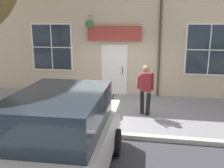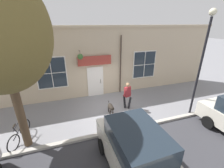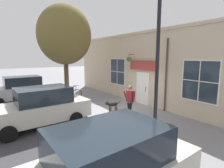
{
  "view_description": "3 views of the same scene",
  "coord_description": "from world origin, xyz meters",
  "px_view_note": "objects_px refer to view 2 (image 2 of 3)",
  "views": [
    {
      "loc": [
        8.04,
        1.26,
        2.93
      ],
      "look_at": [
        -0.27,
        -0.2,
        0.89
      ],
      "focal_mm": 40.0,
      "sensor_mm": 36.0,
      "label": 1
    },
    {
      "loc": [
        7.37,
        -2.33,
        4.86
      ],
      "look_at": [
        -0.37,
        0.19,
        1.49
      ],
      "focal_mm": 24.0,
      "sensor_mm": 36.0,
      "label": 2
    },
    {
      "loc": [
        5.93,
        7.6,
        3.1
      ],
      "look_at": [
        -0.61,
        -1.7,
        1.31
      ],
      "focal_mm": 28.0,
      "sensor_mm": 36.0,
      "label": 3
    }
  ],
  "objects_px": {
    "leaning_bicycle": "(19,133)",
    "parked_car_mid_block": "(139,155)",
    "dog_on_leash": "(111,107)",
    "pedestrian_walking": "(127,93)",
    "street_lamp": "(203,53)"
  },
  "relations": [
    {
      "from": "leaning_bicycle",
      "to": "pedestrian_walking",
      "type": "bearing_deg",
      "value": 100.57
    },
    {
      "from": "dog_on_leash",
      "to": "street_lamp",
      "type": "height_order",
      "value": "street_lamp"
    },
    {
      "from": "pedestrian_walking",
      "to": "leaning_bicycle",
      "type": "bearing_deg",
      "value": -79.43
    },
    {
      "from": "parked_car_mid_block",
      "to": "street_lamp",
      "type": "xyz_separation_m",
      "value": [
        -2.36,
        4.52,
        2.62
      ]
    },
    {
      "from": "pedestrian_walking",
      "to": "dog_on_leash",
      "type": "distance_m",
      "value": 1.29
    },
    {
      "from": "pedestrian_walking",
      "to": "leaning_bicycle",
      "type": "height_order",
      "value": "pedestrian_walking"
    },
    {
      "from": "dog_on_leash",
      "to": "pedestrian_walking",
      "type": "bearing_deg",
      "value": 106.23
    },
    {
      "from": "dog_on_leash",
      "to": "leaning_bicycle",
      "type": "relative_size",
      "value": 0.63
    },
    {
      "from": "leaning_bicycle",
      "to": "parked_car_mid_block",
      "type": "xyz_separation_m",
      "value": [
        3.03,
        4.17,
        0.5
      ]
    },
    {
      "from": "pedestrian_walking",
      "to": "leaning_bicycle",
      "type": "distance_m",
      "value": 5.67
    },
    {
      "from": "pedestrian_walking",
      "to": "parked_car_mid_block",
      "type": "xyz_separation_m",
      "value": [
        4.06,
        -1.37,
        -0.12
      ]
    },
    {
      "from": "dog_on_leash",
      "to": "parked_car_mid_block",
      "type": "relative_size",
      "value": 0.24
    },
    {
      "from": "parked_car_mid_block",
      "to": "dog_on_leash",
      "type": "bearing_deg",
      "value": 176.27
    },
    {
      "from": "pedestrian_walking",
      "to": "parked_car_mid_block",
      "type": "relative_size",
      "value": 0.38
    },
    {
      "from": "dog_on_leash",
      "to": "parked_car_mid_block",
      "type": "xyz_separation_m",
      "value": [
        3.74,
        -0.24,
        0.42
      ]
    }
  ]
}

